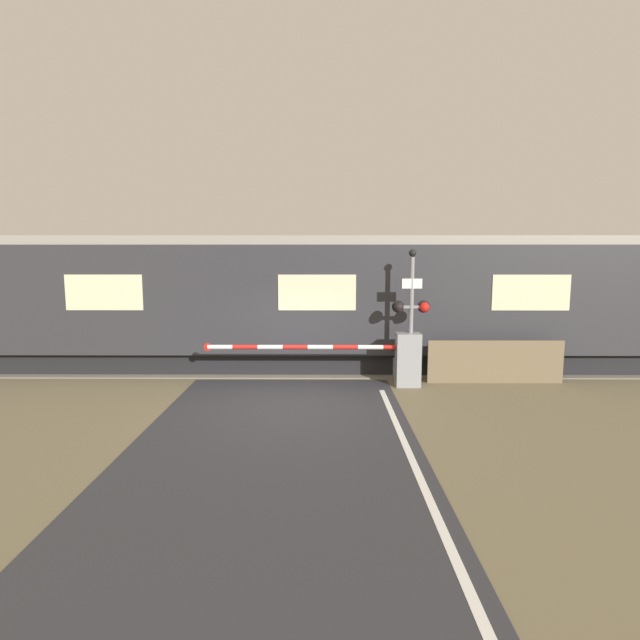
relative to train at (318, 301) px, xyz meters
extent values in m
plane|color=#6B6047|center=(-0.67, -3.77, -1.92)|extent=(80.00, 80.00, 0.00)
cube|color=slate|center=(-0.67, 0.00, -1.91)|extent=(36.00, 3.20, 0.03)
cube|color=#595451|center=(-0.67, -0.72, -1.84)|extent=(36.00, 0.08, 0.10)
cube|color=#595451|center=(-0.67, 0.72, -1.84)|extent=(36.00, 0.08, 0.10)
cube|color=black|center=(0.00, 0.00, -1.62)|extent=(18.63, 2.49, 0.60)
cube|color=#2D2D33|center=(0.00, 0.00, 0.13)|extent=(20.25, 2.93, 2.91)
cube|color=gray|center=(0.00, 0.00, 1.71)|extent=(19.84, 2.70, 0.24)
cube|color=beige|center=(5.57, -1.47, 0.35)|extent=(2.02, 0.02, 0.93)
cube|color=beige|center=(0.00, -1.47, 0.35)|extent=(2.02, 0.02, 0.93)
cube|color=beige|center=(-5.57, -1.47, 0.35)|extent=(2.02, 0.02, 0.93)
cube|color=gray|center=(2.27, -2.28, -1.26)|extent=(0.60, 0.44, 1.33)
cylinder|color=gray|center=(2.27, -2.28, -0.94)|extent=(0.16, 0.16, 0.18)
cylinder|color=red|center=(1.96, -2.28, -0.94)|extent=(0.62, 0.11, 0.11)
cylinder|color=white|center=(1.33, -2.28, -0.94)|extent=(0.62, 0.11, 0.11)
cylinder|color=red|center=(0.71, -2.28, -0.94)|extent=(0.62, 0.11, 0.11)
cylinder|color=white|center=(0.09, -2.28, -0.94)|extent=(0.62, 0.11, 0.11)
cylinder|color=red|center=(-0.53, -2.28, -0.94)|extent=(0.62, 0.11, 0.11)
cylinder|color=white|center=(-1.15, -2.28, -0.94)|extent=(0.62, 0.11, 0.11)
cylinder|color=red|center=(-1.77, -2.28, -0.94)|extent=(0.62, 0.11, 0.11)
cylinder|color=white|center=(-2.40, -2.28, -0.94)|extent=(0.62, 0.11, 0.11)
cylinder|color=red|center=(-2.71, -2.28, -0.94)|extent=(0.20, 0.02, 0.20)
cylinder|color=gray|center=(2.33, -2.23, -0.33)|extent=(0.11, 0.11, 3.19)
cube|color=gray|center=(2.33, -2.23, 0.06)|extent=(0.75, 0.07, 0.07)
sphere|color=black|center=(2.01, -2.28, 0.06)|extent=(0.24, 0.24, 0.24)
sphere|color=red|center=(2.64, -2.28, 0.06)|extent=(0.24, 0.24, 0.24)
cylinder|color=black|center=(2.01, -2.17, 0.06)|extent=(0.30, 0.06, 0.30)
cylinder|color=black|center=(2.64, -2.17, 0.06)|extent=(0.30, 0.06, 0.30)
cube|color=white|center=(2.33, -2.27, 0.63)|extent=(0.49, 0.02, 0.24)
sphere|color=black|center=(2.33, -2.23, 1.37)|extent=(0.18, 0.18, 0.18)
cube|color=#726047|center=(4.54, -1.99, -1.37)|extent=(3.44, 0.06, 1.10)
camera|label=1|loc=(0.15, -14.43, 1.32)|focal=28.00mm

